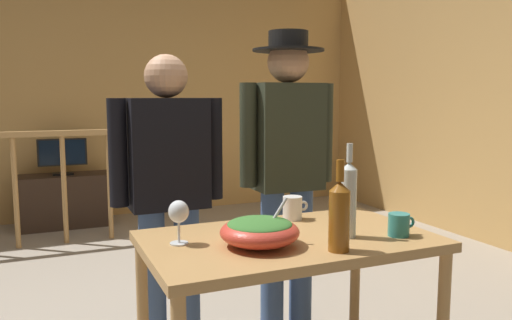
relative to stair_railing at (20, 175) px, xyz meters
name	(u,v)px	position (x,y,z in m)	size (l,w,h in m)	color
back_wall	(100,87)	(0.81, 1.00, 0.77)	(6.18, 0.10, 2.84)	tan
side_wall_right	(475,86)	(3.90, -1.27, 0.77)	(0.10, 4.87, 2.84)	tan
stair_railing	(20,175)	(0.00, 0.00, 0.00)	(3.27, 0.10, 1.08)	#B2844C
tv_console	(64,200)	(0.38, 0.65, -0.38)	(0.90, 0.40, 0.53)	#38281E
flat_screen_tv	(62,153)	(0.38, 0.62, 0.10)	(0.47, 0.12, 0.37)	black
serving_table	(288,257)	(1.09, -3.02, 0.02)	(1.17, 0.70, 0.76)	#B2844C
salad_bowl	(260,230)	(0.92, -3.09, 0.17)	(0.31, 0.31, 0.18)	#CC3D2D
wine_glass	(179,213)	(0.65, -2.95, 0.23)	(0.08, 0.08, 0.17)	silver
wine_bottle_amber	(339,215)	(1.17, -3.27, 0.25)	(0.08, 0.08, 0.34)	brown
wine_bottle_clear	(349,198)	(1.30, -3.12, 0.27)	(0.06, 0.06, 0.38)	silver
mug_white	(293,208)	(1.23, -2.77, 0.16)	(0.13, 0.09, 0.11)	white
mug_teal	(399,225)	(1.50, -3.19, 0.16)	(0.12, 0.09, 0.09)	teal
person_standing_left	(168,183)	(0.75, -2.34, 0.25)	(0.57, 0.22, 1.53)	#3D5684
person_standing_right	(287,157)	(1.42, -2.34, 0.35)	(0.56, 0.39, 1.67)	#3D5684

